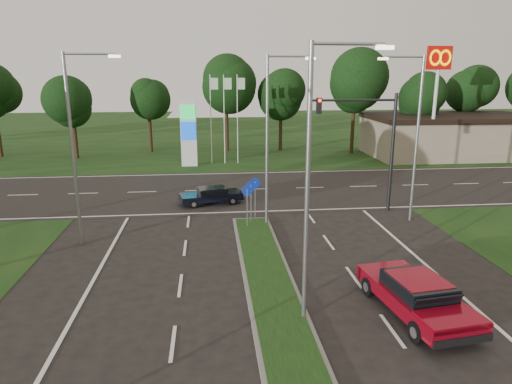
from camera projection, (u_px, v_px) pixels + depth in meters
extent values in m
cube|color=black|center=(225.00, 134.00, 62.51)|extent=(160.00, 50.00, 0.02)
cube|color=black|center=(241.00, 190.00, 32.67)|extent=(160.00, 12.00, 0.02)
cube|color=slate|center=(291.00, 354.00, 13.40)|extent=(2.00, 26.00, 0.12)
cube|color=gray|center=(450.00, 136.00, 45.92)|extent=(16.00, 9.00, 4.00)
cylinder|color=gray|center=(307.00, 191.00, 14.29)|extent=(0.16, 0.16, 9.00)
cylinder|color=gray|center=(349.00, 44.00, 13.29)|extent=(2.20, 0.10, 0.10)
cube|color=#FFF2CC|center=(385.00, 48.00, 13.43)|extent=(0.50, 0.22, 0.12)
cylinder|color=gray|center=(267.00, 144.00, 23.91)|extent=(0.16, 0.16, 9.00)
cylinder|color=gray|center=(289.00, 56.00, 22.92)|extent=(2.20, 0.10, 0.10)
cube|color=#FFF2CC|center=(311.00, 58.00, 23.05)|extent=(0.50, 0.22, 0.12)
cylinder|color=gray|center=(73.00, 153.00, 21.06)|extent=(0.16, 0.16, 9.00)
cylinder|color=gray|center=(89.00, 54.00, 20.06)|extent=(2.20, 0.10, 0.10)
cube|color=#FFF2CC|center=(115.00, 56.00, 20.20)|extent=(0.50, 0.22, 0.12)
cylinder|color=gray|center=(417.00, 141.00, 24.73)|extent=(0.16, 0.16, 9.00)
cylinder|color=gray|center=(404.00, 57.00, 23.52)|extent=(2.20, 0.10, 0.10)
cube|color=#FFF2CC|center=(383.00, 59.00, 23.43)|extent=(0.50, 0.22, 0.12)
cylinder|color=black|center=(392.00, 153.00, 26.86)|extent=(0.20, 0.20, 7.00)
cylinder|color=black|center=(354.00, 100.00, 25.83)|extent=(5.00, 0.14, 0.14)
cube|color=black|center=(319.00, 106.00, 25.71)|extent=(0.28, 0.28, 0.90)
sphere|color=#FF190C|center=(320.00, 101.00, 25.46)|extent=(0.20, 0.20, 0.20)
cylinder|color=gray|center=(247.00, 209.00, 24.18)|extent=(0.06, 0.06, 2.20)
cylinder|color=#0C26A5|center=(247.00, 191.00, 23.93)|extent=(0.56, 0.04, 0.56)
cylinder|color=gray|center=(251.00, 204.00, 25.17)|extent=(0.06, 0.06, 2.20)
cylinder|color=#0C26A5|center=(251.00, 186.00, 24.92)|extent=(0.56, 0.04, 0.56)
cylinder|color=gray|center=(255.00, 200.00, 25.87)|extent=(0.06, 0.06, 2.20)
cylinder|color=#0C26A5|center=(255.00, 183.00, 25.62)|extent=(0.56, 0.04, 0.56)
cube|color=silver|center=(189.00, 133.00, 40.18)|extent=(1.40, 0.30, 6.00)
cube|color=#0CA53F|center=(188.00, 112.00, 39.55)|extent=(1.30, 0.08, 1.20)
cube|color=#0C3FBF|center=(188.00, 131.00, 39.95)|extent=(1.30, 0.08, 1.60)
cylinder|color=silver|center=(211.00, 120.00, 41.09)|extent=(0.08, 0.08, 8.00)
cube|color=#B2D8B2|center=(214.00, 84.00, 40.32)|extent=(0.70, 0.02, 1.00)
cylinder|color=silver|center=(224.00, 120.00, 41.21)|extent=(0.08, 0.08, 8.00)
cube|color=#B2D8B2|center=(228.00, 84.00, 40.44)|extent=(0.70, 0.02, 1.00)
cylinder|color=silver|center=(237.00, 120.00, 41.33)|extent=(0.08, 0.08, 8.00)
cube|color=#B2D8B2|center=(241.00, 84.00, 40.56)|extent=(0.70, 0.02, 1.00)
cylinder|color=silver|center=(434.00, 109.00, 40.91)|extent=(0.30, 0.30, 10.00)
cube|color=#BF0C07|center=(439.00, 58.00, 39.81)|extent=(2.20, 0.35, 2.00)
torus|color=#FFC600|center=(436.00, 58.00, 39.55)|extent=(1.06, 0.16, 1.06)
torus|color=#FFC600|center=(445.00, 58.00, 39.64)|extent=(1.06, 0.16, 1.06)
cylinder|color=black|center=(230.00, 132.00, 47.52)|extent=(0.36, 0.36, 4.40)
sphere|color=black|center=(230.00, 89.00, 46.43)|extent=(6.00, 6.00, 6.00)
sphere|color=black|center=(232.00, 79.00, 46.02)|extent=(4.80, 4.80, 4.80)
cube|color=maroon|center=(415.00, 297.00, 15.65)|extent=(2.67, 5.19, 0.51)
cube|color=black|center=(418.00, 285.00, 15.44)|extent=(2.00, 2.39, 0.47)
cube|color=maroon|center=(419.00, 279.00, 15.38)|extent=(1.85, 1.99, 0.05)
cylinder|color=black|center=(368.00, 287.00, 17.00)|extent=(0.32, 0.72, 0.70)
cylinder|color=black|center=(413.00, 282.00, 17.43)|extent=(0.32, 0.72, 0.70)
cylinder|color=black|center=(417.00, 332.00, 14.01)|extent=(0.32, 0.72, 0.70)
cylinder|color=black|center=(469.00, 325.00, 14.44)|extent=(0.32, 0.72, 0.70)
cube|color=black|center=(211.00, 196.00, 29.01)|extent=(4.12, 2.36, 0.40)
cube|color=black|center=(212.00, 191.00, 28.94)|extent=(1.95, 1.67, 0.37)
cube|color=black|center=(212.00, 188.00, 28.89)|extent=(1.63, 1.53, 0.04)
cylinder|color=black|center=(194.00, 204.00, 28.04)|extent=(0.57, 0.29, 0.55)
cylinder|color=black|center=(190.00, 198.00, 29.35)|extent=(0.57, 0.29, 0.55)
cylinder|color=black|center=(233.00, 201.00, 28.78)|extent=(0.57, 0.29, 0.55)
cylinder|color=black|center=(227.00, 195.00, 30.09)|extent=(0.57, 0.29, 0.55)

